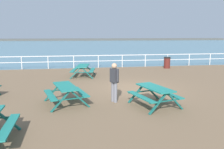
{
  "coord_description": "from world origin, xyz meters",
  "views": [
    {
      "loc": [
        -2.99,
        -11.42,
        2.83
      ],
      "look_at": [
        -1.16,
        -0.2,
        0.8
      ],
      "focal_mm": 36.18,
      "sensor_mm": 36.0,
      "label": 1
    }
  ],
  "objects_px": {
    "litter_bin": "(167,63)",
    "picnic_table_near_right": "(66,90)",
    "visitor": "(114,80)",
    "picnic_table_mid_centre": "(155,92)",
    "picnic_table_near_left": "(83,68)"
  },
  "relations": [
    {
      "from": "picnic_table_near_left",
      "to": "litter_bin",
      "type": "bearing_deg",
      "value": -59.21
    },
    {
      "from": "picnic_table_near_left",
      "to": "picnic_table_mid_centre",
      "type": "distance_m",
      "value": 7.36
    },
    {
      "from": "picnic_table_near_right",
      "to": "litter_bin",
      "type": "distance_m",
      "value": 11.93
    },
    {
      "from": "picnic_table_near_right",
      "to": "litter_bin",
      "type": "xyz_separation_m",
      "value": [
        8.07,
        8.79,
        -0.1
      ]
    },
    {
      "from": "visitor",
      "to": "litter_bin",
      "type": "bearing_deg",
      "value": -152.59
    },
    {
      "from": "picnic_table_near_left",
      "to": "picnic_table_mid_centre",
      "type": "xyz_separation_m",
      "value": [
        2.58,
        -6.89,
        0.0
      ]
    },
    {
      "from": "picnic_table_mid_centre",
      "to": "picnic_table_near_left",
      "type": "bearing_deg",
      "value": 5.89
    },
    {
      "from": "picnic_table_near_right",
      "to": "litter_bin",
      "type": "height_order",
      "value": "litter_bin"
    },
    {
      "from": "picnic_table_mid_centre",
      "to": "visitor",
      "type": "distance_m",
      "value": 1.73
    },
    {
      "from": "picnic_table_mid_centre",
      "to": "visitor",
      "type": "relative_size",
      "value": 1.28
    },
    {
      "from": "picnic_table_mid_centre",
      "to": "litter_bin",
      "type": "height_order",
      "value": "litter_bin"
    },
    {
      "from": "visitor",
      "to": "litter_bin",
      "type": "relative_size",
      "value": 1.75
    },
    {
      "from": "litter_bin",
      "to": "picnic_table_near_left",
      "type": "bearing_deg",
      "value": -159.12
    },
    {
      "from": "litter_bin",
      "to": "picnic_table_near_right",
      "type": "bearing_deg",
      "value": -132.56
    },
    {
      "from": "picnic_table_near_left",
      "to": "picnic_table_mid_centre",
      "type": "bearing_deg",
      "value": -149.56
    }
  ]
}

